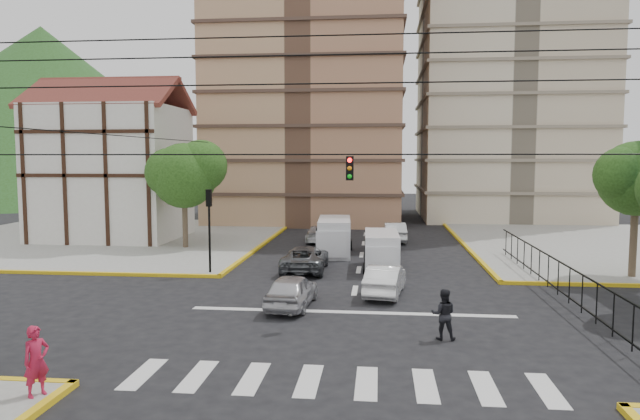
# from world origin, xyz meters

# --- Properties ---
(ground) EXTENTS (160.00, 160.00, 0.00)m
(ground) POSITION_xyz_m (0.00, 0.00, 0.00)
(ground) COLOR black
(ground) RESTS_ON ground
(sidewalk_nw) EXTENTS (26.00, 26.00, 0.15)m
(sidewalk_nw) POSITION_xyz_m (-20.00, 20.00, 0.07)
(sidewalk_nw) COLOR gray
(sidewalk_nw) RESTS_ON ground
(crosswalk_stripes) EXTENTS (12.00, 2.40, 0.01)m
(crosswalk_stripes) POSITION_xyz_m (0.00, -6.00, 0.01)
(crosswalk_stripes) COLOR silver
(crosswalk_stripes) RESTS_ON ground
(stop_line) EXTENTS (13.00, 0.40, 0.01)m
(stop_line) POSITION_xyz_m (0.00, 1.20, 0.01)
(stop_line) COLOR silver
(stop_line) RESTS_ON ground
(tudor_building) EXTENTS (10.80, 8.05, 12.23)m
(tudor_building) POSITION_xyz_m (-19.00, 20.00, 5.25)
(tudor_building) COLOR silver
(tudor_building) RESTS_ON ground
(distant_hill) EXTENTS (70.00, 70.00, 28.00)m
(distant_hill) POSITION_xyz_m (-55.00, 70.00, 14.00)
(distant_hill) COLOR #264B19
(distant_hill) RESTS_ON ground
(park_fence) EXTENTS (0.10, 22.50, 1.66)m
(park_fence) POSITION_xyz_m (9.00, 4.50, 0.00)
(park_fence) COLOR black
(park_fence) RESTS_ON ground
(tree_park_c) EXTENTS (4.65, 3.80, 7.25)m
(tree_park_c) POSITION_xyz_m (14.09, 9.01, 5.34)
(tree_park_c) COLOR #473828
(tree_park_c) RESTS_ON ground
(tree_tudor) EXTENTS (5.39, 4.40, 7.43)m
(tree_tudor) POSITION_xyz_m (-11.90, 16.01, 5.22)
(tree_tudor) COLOR #473828
(tree_tudor) RESTS_ON ground
(traffic_light_nw) EXTENTS (0.28, 0.22, 4.40)m
(traffic_light_nw) POSITION_xyz_m (-7.80, 7.80, 3.11)
(traffic_light_nw) COLOR black
(traffic_light_nw) RESTS_ON ground
(traffic_light_hanging) EXTENTS (18.00, 9.12, 0.92)m
(traffic_light_hanging) POSITION_xyz_m (0.00, -2.04, 5.90)
(traffic_light_hanging) COLOR black
(traffic_light_hanging) RESTS_ON ground
(van_right_lane) EXTENTS (1.97, 4.65, 2.08)m
(van_right_lane) POSITION_xyz_m (1.25, 9.97, 1.01)
(van_right_lane) COLOR silver
(van_right_lane) RESTS_ON ground
(van_left_lane) EXTENTS (2.32, 5.23, 2.31)m
(van_left_lane) POSITION_xyz_m (-1.76, 14.86, 1.12)
(van_left_lane) COLOR silver
(van_left_lane) RESTS_ON ground
(car_silver_front_left) EXTENTS (1.96, 4.23, 1.40)m
(car_silver_front_left) POSITION_xyz_m (-2.48, 1.77, 0.70)
(car_silver_front_left) COLOR #BABABF
(car_silver_front_left) RESTS_ON ground
(car_white_front_right) EXTENTS (2.04, 4.37, 1.38)m
(car_white_front_right) POSITION_xyz_m (1.40, 4.34, 0.69)
(car_white_front_right) COLOR white
(car_white_front_right) RESTS_ON ground
(car_grey_mid_left) EXTENTS (2.35, 5.00, 1.38)m
(car_grey_mid_left) POSITION_xyz_m (-2.92, 9.43, 0.69)
(car_grey_mid_left) COLOR #585B5F
(car_grey_mid_left) RESTS_ON ground
(car_silver_rear_left) EXTENTS (1.95, 4.32, 1.23)m
(car_silver_rear_left) POSITION_xyz_m (-3.39, 20.26, 0.61)
(car_silver_rear_left) COLOR silver
(car_silver_rear_left) RESTS_ON ground
(car_darkgrey_mid_right) EXTENTS (1.77, 4.25, 1.44)m
(car_darkgrey_mid_right) POSITION_xyz_m (1.40, 16.28, 0.72)
(car_darkgrey_mid_right) COLOR #242426
(car_darkgrey_mid_right) RESTS_ON ground
(car_white_rear_right) EXTENTS (1.70, 4.43, 1.44)m
(car_white_rear_right) POSITION_xyz_m (2.26, 21.08, 0.72)
(car_white_rear_right) COLOR silver
(car_white_rear_right) RESTS_ON ground
(pedestrian_sw_corner) EXTENTS (0.71, 0.79, 1.81)m
(pedestrian_sw_corner) POSITION_xyz_m (-7.50, -8.05, 1.06)
(pedestrian_sw_corner) COLOR #B81C3E
(pedestrian_sw_corner) RESTS_ON sidewalk_sw
(pedestrian_crosswalk) EXTENTS (0.89, 0.72, 1.75)m
(pedestrian_crosswalk) POSITION_xyz_m (3.31, -1.90, 0.87)
(pedestrian_crosswalk) COLOR black
(pedestrian_crosswalk) RESTS_ON ground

